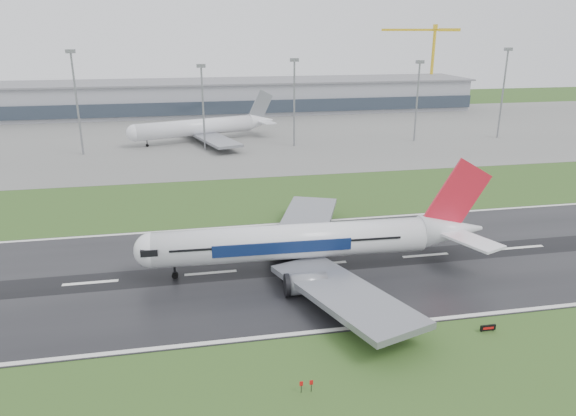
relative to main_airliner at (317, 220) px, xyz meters
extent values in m
plane|color=#2B4C1B|center=(1.57, 1.65, -9.21)|extent=(520.00, 520.00, 0.00)
cube|color=black|center=(1.57, 1.65, -9.16)|extent=(400.00, 45.00, 0.10)
cube|color=slate|center=(1.57, 126.65, -9.17)|extent=(400.00, 130.00, 0.08)
cube|color=gray|center=(1.57, 186.65, -1.71)|extent=(240.00, 36.00, 15.00)
cylinder|color=gray|center=(-55.77, 101.65, 7.22)|extent=(0.64, 0.64, 32.84)
cylinder|color=gray|center=(-15.10, 101.65, 4.73)|extent=(0.64, 0.64, 27.87)
cylinder|color=gray|center=(16.70, 101.65, 5.52)|extent=(0.64, 0.64, 29.45)
cylinder|color=gray|center=(62.78, 101.65, 4.93)|extent=(0.64, 0.64, 28.28)
cylinder|color=gray|center=(97.18, 101.65, 7.00)|extent=(0.64, 0.64, 32.42)
camera|label=1|loc=(-20.96, -83.20, 31.39)|focal=33.12mm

